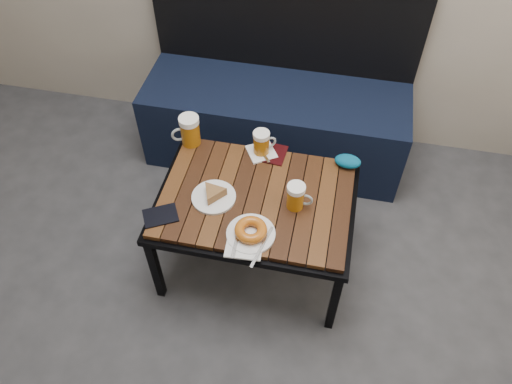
% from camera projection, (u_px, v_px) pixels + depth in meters
% --- Properties ---
extents(bench, '(1.40, 0.50, 0.95)m').
position_uv_depth(bench, '(276.00, 114.00, 2.75)').
color(bench, black).
rests_on(bench, ground).
extents(cafe_table, '(0.84, 0.62, 0.47)m').
position_uv_depth(cafe_table, '(256.00, 203.00, 2.14)').
color(cafe_table, black).
rests_on(cafe_table, ground).
extents(beer_mug_left, '(0.14, 0.12, 0.15)m').
position_uv_depth(beer_mug_left, '(189.00, 131.00, 2.26)').
color(beer_mug_left, '#A55E0D').
rests_on(beer_mug_left, cafe_table).
extents(beer_mug_centre, '(0.11, 0.10, 0.12)m').
position_uv_depth(beer_mug_centre, '(262.00, 143.00, 2.23)').
color(beer_mug_centre, '#A55E0D').
rests_on(beer_mug_centre, cafe_table).
extents(beer_mug_right, '(0.11, 0.08, 0.12)m').
position_uv_depth(beer_mug_right, '(296.00, 196.00, 2.02)').
color(beer_mug_right, '#A55E0D').
rests_on(beer_mug_right, cafe_table).
extents(plate_pie, '(0.19, 0.19, 0.05)m').
position_uv_depth(plate_pie, '(214.00, 195.00, 2.08)').
color(plate_pie, white).
rests_on(plate_pie, cafe_table).
extents(plate_bagel, '(0.19, 0.25, 0.05)m').
position_uv_depth(plate_bagel, '(251.00, 232.00, 1.95)').
color(plate_bagel, white).
rests_on(plate_bagel, cafe_table).
extents(napkin_left, '(0.16, 0.16, 0.01)m').
position_uv_depth(napkin_left, '(261.00, 152.00, 2.27)').
color(napkin_left, white).
rests_on(napkin_left, cafe_table).
extents(napkin_right, '(0.15, 0.13, 0.01)m').
position_uv_depth(napkin_right, '(244.00, 246.00, 1.93)').
color(napkin_right, white).
rests_on(napkin_right, cafe_table).
extents(passport_navy, '(0.17, 0.15, 0.01)m').
position_uv_depth(passport_navy, '(160.00, 216.00, 2.03)').
color(passport_navy, black).
rests_on(passport_navy, cafe_table).
extents(passport_burgundy, '(0.10, 0.14, 0.01)m').
position_uv_depth(passport_burgundy, '(275.00, 154.00, 2.26)').
color(passport_burgundy, black).
rests_on(passport_burgundy, cafe_table).
extents(knit_pouch, '(0.12, 0.08, 0.05)m').
position_uv_depth(knit_pouch, '(348.00, 161.00, 2.20)').
color(knit_pouch, '#05487F').
rests_on(knit_pouch, cafe_table).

